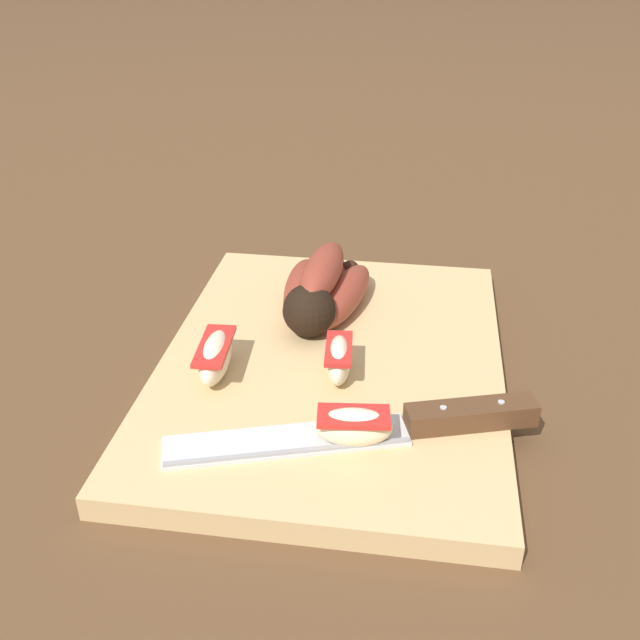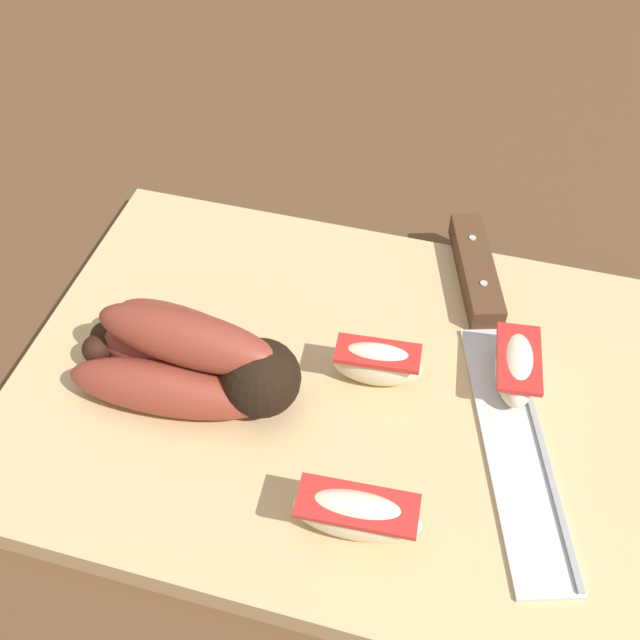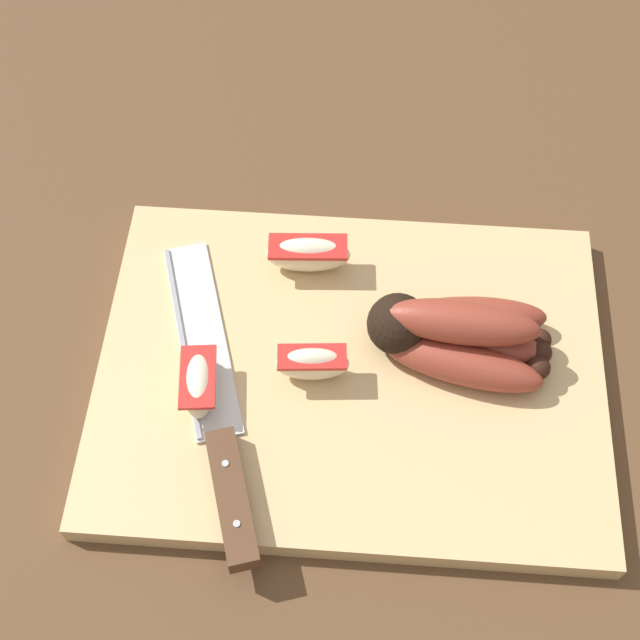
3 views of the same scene
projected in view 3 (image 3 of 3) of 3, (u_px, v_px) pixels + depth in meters
name	position (u px, v px, depth m)	size (l,w,h in m)	color
ground_plane	(352.00, 379.00, 0.70)	(6.00, 6.00, 0.00)	brown
cutting_board	(351.00, 373.00, 0.70)	(0.39, 0.29, 0.02)	tan
banana_bunch	(457.00, 335.00, 0.68)	(0.14, 0.09, 0.06)	black
chefs_knife	(222.00, 438.00, 0.65)	(0.11, 0.28, 0.02)	silver
apple_wedge_near	(314.00, 364.00, 0.67)	(0.06, 0.03, 0.03)	#F4E5C1
apple_wedge_middle	(201.00, 383.00, 0.66)	(0.03, 0.06, 0.03)	#F4E5C1
apple_wedge_far	(310.00, 254.00, 0.72)	(0.07, 0.03, 0.03)	#F4E5C1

